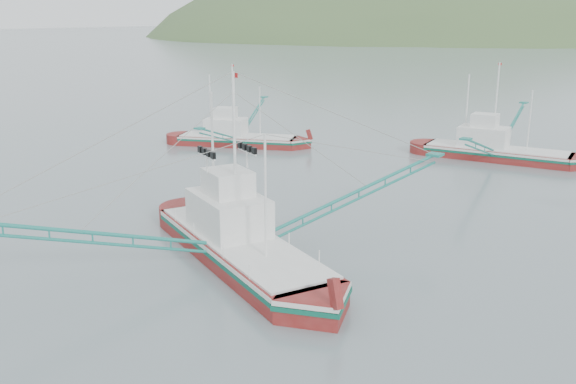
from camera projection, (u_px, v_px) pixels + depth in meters
The scene contains 5 objects.
ground at pixel (232, 263), 39.81m from camera, with size 1200.00×1200.00×0.00m, color slate.
main_boat at pixel (239, 221), 39.52m from camera, with size 17.64×29.40×12.57m.
bg_boat_left at pixel (236, 128), 74.77m from camera, with size 14.16×23.89×10.14m.
bg_boat_far at pixel (495, 145), 67.58m from camera, with size 15.25×26.94×10.94m.
headland_left at pixel (379, 37), 422.66m from camera, with size 448.00×308.00×210.00m, color #3F5B2F.
Camera 1 is at (24.52, -28.16, 14.91)m, focal length 40.00 mm.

